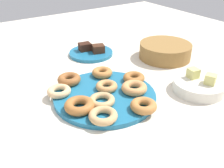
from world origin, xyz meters
TOP-DOWN VIEW (x-y plane):
  - ground_plane at (0.00, 0.00)m, footprint 2.40×2.40m
  - donut_plate at (0.00, 0.00)m, footprint 0.36×0.36m
  - donut_0 at (0.04, -0.04)m, footprint 0.12×0.12m
  - donut_1 at (-0.02, 0.02)m, footprint 0.11×0.11m
  - donut_2 at (-0.12, 0.07)m, footprint 0.11×0.11m
  - donut_3 at (0.04, 0.10)m, footprint 0.12×0.12m
  - donut_4 at (0.12, -0.08)m, footprint 0.10×0.10m
  - donut_5 at (0.04, -0.12)m, footprint 0.14×0.14m
  - donut_6 at (0.15, 0.05)m, footprint 0.12×0.12m
  - donut_7 at (-0.09, -0.13)m, footprint 0.11×0.11m
  - donut_8 at (-0.02, 0.14)m, footprint 0.11×0.11m
  - donut_9 at (-0.14, -0.07)m, footprint 0.11×0.11m
  - cake_plate at (-0.37, 0.15)m, footprint 0.21×0.21m
  - brownie_near at (-0.40, 0.14)m, footprint 0.05×0.06m
  - brownie_far at (-0.34, 0.18)m, footprint 0.06×0.07m
  - basket at (-0.14, 0.42)m, footprint 0.33×0.33m
  - fruit_bowl at (0.15, 0.31)m, footprint 0.19×0.19m
  - melon_chunk_left at (0.12, 0.31)m, footprint 0.04×0.04m
  - melon_chunk_right at (0.18, 0.33)m, footprint 0.05×0.05m

SIDE VIEW (x-z plane):
  - ground_plane at x=0.00m, z-range 0.00..0.00m
  - cake_plate at x=-0.37m, z-range 0.00..0.02m
  - donut_plate at x=0.00m, z-range 0.00..0.02m
  - fruit_bowl at x=0.15m, z-range 0.00..0.04m
  - donut_0 at x=0.04m, z-range 0.02..0.04m
  - donut_7 at x=-0.09m, z-range 0.02..0.04m
  - donut_4 at x=0.12m, z-range 0.02..0.04m
  - donut_1 at x=-0.02m, z-range 0.02..0.04m
  - donut_2 at x=-0.12m, z-range 0.02..0.04m
  - donut_8 at x=-0.02m, z-range 0.02..0.04m
  - donut_6 at x=0.15m, z-range 0.02..0.04m
  - donut_3 at x=0.04m, z-range 0.02..0.04m
  - donut_9 at x=-0.14m, z-range 0.02..0.05m
  - donut_5 at x=0.04m, z-range 0.02..0.05m
  - brownie_near at x=-0.40m, z-range 0.02..0.05m
  - brownie_far at x=-0.34m, z-range 0.02..0.05m
  - basket at x=-0.14m, z-range 0.00..0.07m
  - melon_chunk_left at x=0.12m, z-range 0.04..0.08m
  - melon_chunk_right at x=0.18m, z-range 0.04..0.08m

